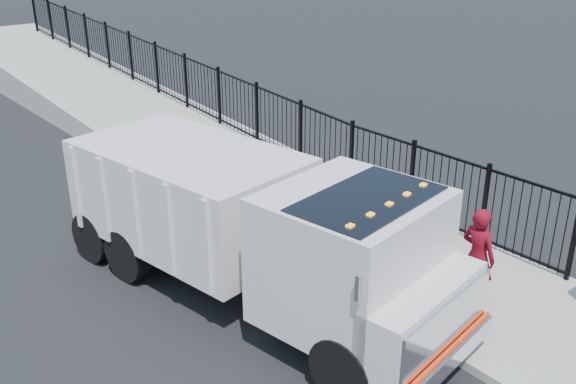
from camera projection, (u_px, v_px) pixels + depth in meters
ground at (366, 305)px, 11.95m from camera, size 120.00×120.00×0.00m
sidewalk at (520, 312)px, 11.65m from camera, size 3.55×12.00×0.12m
curb at (455, 353)px, 10.51m from camera, size 0.30×12.00×0.16m
ramp at (101, 107)px, 24.50m from camera, size 3.95×24.06×3.19m
iron_fence at (187, 99)px, 22.16m from camera, size 0.10×28.00×1.80m
truck at (257, 224)px, 11.51m from camera, size 3.85×8.51×2.81m
worker at (478, 257)px, 11.49m from camera, size 0.46×0.69×1.88m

